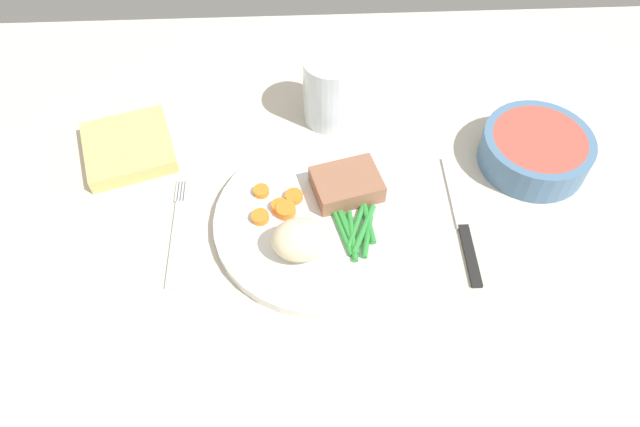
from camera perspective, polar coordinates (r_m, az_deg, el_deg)
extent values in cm
cube|color=beige|center=(75.48, 1.87, -1.44)|extent=(120.00, 90.00, 2.00)
cylinder|color=white|center=(73.80, 0.00, -0.83)|extent=(26.99, 26.99, 1.60)
cube|color=#936047|center=(74.84, 2.65, 2.88)|extent=(9.84, 8.40, 2.74)
ellipsoid|color=beige|center=(68.27, -1.86, -2.59)|extent=(7.13, 5.52, 5.06)
cylinder|color=orange|center=(73.24, -3.39, 0.33)|extent=(2.54, 2.54, 1.26)
cylinder|color=orange|center=(73.79, -3.99, 0.71)|extent=(2.10, 2.10, 1.04)
cylinder|color=orange|center=(73.20, -5.91, -0.23)|extent=(2.25, 2.25, 0.90)
cylinder|color=orange|center=(75.63, -5.80, 2.19)|extent=(2.05, 2.05, 0.86)
cylinder|color=orange|center=(74.81, -2.59, 1.70)|extent=(2.31, 2.31, 0.84)
cylinder|color=#2D8C38|center=(72.53, 2.54, -0.81)|extent=(2.18, 5.88, 0.62)
cylinder|color=#2D8C38|center=(71.89, 2.10, -1.45)|extent=(2.77, 8.18, 0.68)
cylinder|color=#2D8C38|center=(72.48, 4.80, -0.93)|extent=(1.48, 6.07, 0.81)
cylinder|color=#2D8C38|center=(72.21, 3.58, -1.15)|extent=(3.22, 6.95, 0.75)
cylinder|color=#2D8C38|center=(71.26, 3.20, -2.22)|extent=(0.95, 7.27, 0.74)
cylinder|color=#2D8C38|center=(71.33, 4.69, -2.24)|extent=(2.09, 6.20, 0.79)
cylinder|color=#2D8C38|center=(71.98, 2.56, -1.40)|extent=(2.70, 8.06, 0.63)
cylinder|color=#2D8C38|center=(71.84, 4.30, -1.56)|extent=(3.83, 7.36, 0.85)
cube|color=silver|center=(74.95, -14.11, -2.82)|extent=(1.00, 13.00, 0.40)
cube|color=silver|center=(79.91, -13.92, 2.12)|extent=(0.24, 3.60, 0.40)
cube|color=silver|center=(79.83, -13.64, 2.14)|extent=(0.24, 3.60, 0.40)
cube|color=silver|center=(79.75, -13.36, 2.15)|extent=(0.24, 3.60, 0.40)
cube|color=silver|center=(79.67, -13.08, 2.16)|extent=(0.24, 3.60, 0.40)
cube|color=black|center=(74.05, 14.55, -4.02)|extent=(1.30, 9.00, 0.64)
cube|color=silver|center=(79.57, 13.17, 2.05)|extent=(1.70, 12.00, 0.40)
cylinder|color=silver|center=(83.94, 0.87, 12.09)|extent=(7.94, 7.94, 10.43)
cylinder|color=silver|center=(85.68, 0.85, 10.79)|extent=(7.31, 7.31, 5.23)
cylinder|color=#4C7299|center=(84.69, 20.43, 5.84)|extent=(14.79, 14.79, 4.80)
cylinder|color=#B24C3F|center=(83.95, 20.64, 6.34)|extent=(12.57, 12.57, 2.64)
cube|color=#DBBC6B|center=(85.86, -18.34, 6.19)|extent=(14.66, 14.67, 2.24)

